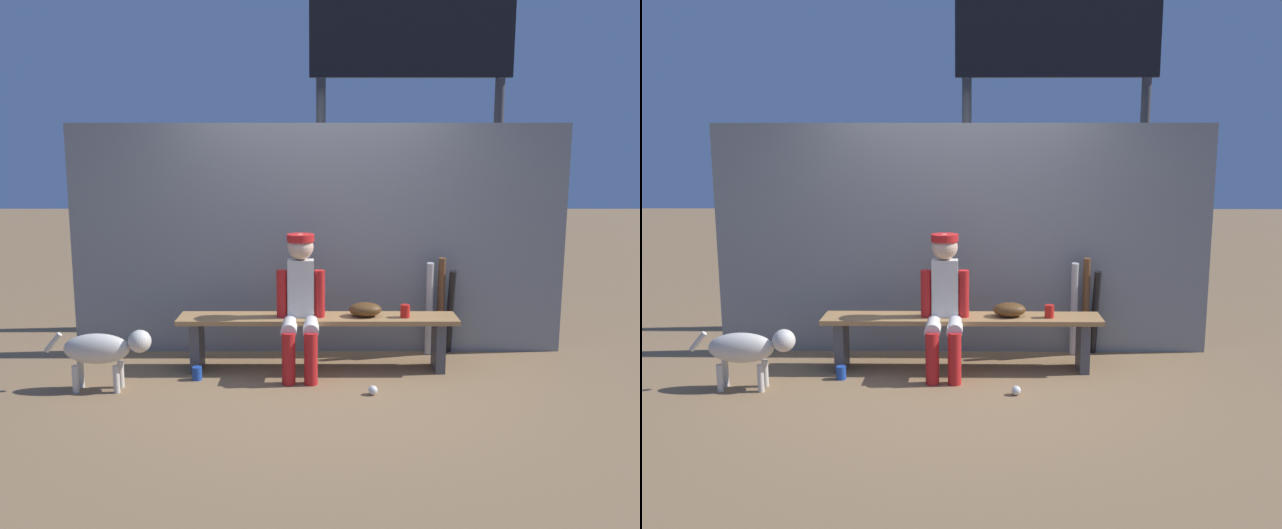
% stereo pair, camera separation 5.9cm
% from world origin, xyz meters
% --- Properties ---
extents(ground_plane, '(30.00, 30.00, 0.00)m').
position_xyz_m(ground_plane, '(0.00, 0.00, 0.00)').
color(ground_plane, olive).
extents(chainlink_fence, '(4.53, 0.03, 2.11)m').
position_xyz_m(chainlink_fence, '(0.00, 0.52, 1.05)').
color(chainlink_fence, gray).
rests_on(chainlink_fence, ground_plane).
extents(dugout_bench, '(2.38, 0.36, 0.47)m').
position_xyz_m(dugout_bench, '(0.00, 0.00, 0.36)').
color(dugout_bench, '#AD7F4C').
rests_on(dugout_bench, ground_plane).
extents(player_seated, '(0.41, 0.55, 1.18)m').
position_xyz_m(player_seated, '(-0.14, -0.11, 0.65)').
color(player_seated, silver).
rests_on(player_seated, ground_plane).
extents(baseball_glove, '(0.28, 0.20, 0.12)m').
position_xyz_m(baseball_glove, '(0.40, 0.00, 0.53)').
color(baseball_glove, '#593819').
rests_on(baseball_glove, dugout_bench).
extents(bat_aluminum_silver, '(0.09, 0.18, 0.88)m').
position_xyz_m(bat_aluminum_silver, '(1.01, 0.38, 0.44)').
color(bat_aluminum_silver, '#B7B7BC').
rests_on(bat_aluminum_silver, ground_plane).
extents(bat_wood_dark, '(0.09, 0.17, 0.92)m').
position_xyz_m(bat_wood_dark, '(1.12, 0.40, 0.46)').
color(bat_wood_dark, brown).
rests_on(bat_wood_dark, ground_plane).
extents(bat_aluminum_black, '(0.06, 0.22, 0.80)m').
position_xyz_m(bat_aluminum_black, '(1.22, 0.43, 0.40)').
color(bat_aluminum_black, black).
rests_on(bat_aluminum_black, ground_plane).
extents(baseball, '(0.07, 0.07, 0.07)m').
position_xyz_m(baseball, '(0.43, -0.62, 0.04)').
color(baseball, white).
rests_on(baseball, ground_plane).
extents(cup_on_ground, '(0.08, 0.08, 0.11)m').
position_xyz_m(cup_on_ground, '(-1.00, -0.27, 0.06)').
color(cup_on_ground, '#1E47AD').
rests_on(cup_on_ground, ground_plane).
extents(cup_on_bench, '(0.08, 0.08, 0.11)m').
position_xyz_m(cup_on_bench, '(0.74, -0.04, 0.53)').
color(cup_on_bench, red).
rests_on(cup_on_bench, dugout_bench).
extents(scoreboard, '(2.36, 0.27, 3.65)m').
position_xyz_m(scoreboard, '(1.01, 1.56, 2.58)').
color(scoreboard, '#3F3F42').
rests_on(scoreboard, ground_plane).
extents(dog, '(0.84, 0.20, 0.49)m').
position_xyz_m(dog, '(-1.68, -0.51, 0.34)').
color(dog, beige).
rests_on(dog, ground_plane).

